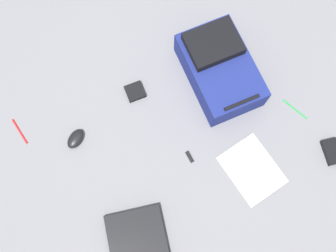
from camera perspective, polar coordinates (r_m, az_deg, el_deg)
The scene contains 10 objects.
ground_plane at distance 1.91m, azimuth -0.20°, elevation -1.78°, with size 4.19×4.19×0.00m, color slate.
backpack at distance 1.94m, azimuth 7.33°, elevation 8.18°, with size 0.39×0.51×0.20m.
laptop at distance 1.84m, azimuth -4.25°, elevation -16.60°, with size 0.37×0.40×0.03m.
book_comic at distance 1.91m, azimuth 11.87°, elevation -6.13°, with size 0.24×0.29×0.02m.
computer_mouse at distance 1.94m, azimuth -13.06°, elevation -1.78°, with size 0.06×0.10×0.03m, color black.
power_brick at distance 2.03m, azimuth 22.39°, elevation -3.41°, with size 0.07×0.12×0.03m, color black.
pen_black at distance 2.04m, azimuth 17.67°, elevation 2.33°, with size 0.01×0.01×0.15m, color #198C33.
pen_blue at distance 2.04m, azimuth -20.42°, elevation -0.69°, with size 0.01×0.01×0.14m, color red.
earbud_pouch at distance 1.97m, azimuth -4.73°, elevation 4.91°, with size 0.09×0.09×0.02m, color black.
usb_stick at distance 1.89m, azimuth 3.11°, elevation -4.40°, with size 0.02×0.06×0.01m, color black.
Camera 1 is at (0.27, 0.36, 1.85)m, focal length 42.71 mm.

